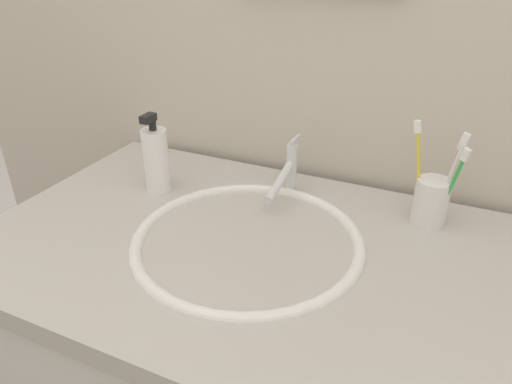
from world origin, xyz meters
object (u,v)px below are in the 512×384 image
faucet (289,172)px  soap_dispenser (156,159)px  toothbrush_cup (431,202)px  toothbrush_red (450,176)px  toothbrush_yellow (418,165)px  toothbrush_green (453,183)px  toothbrush_white (451,174)px

faucet → soap_dispenser: bearing=-161.0°
toothbrush_cup → toothbrush_red: bearing=4.1°
toothbrush_yellow → toothbrush_red: 0.06m
faucet → toothbrush_yellow: 0.27m
toothbrush_green → toothbrush_white: size_ratio=0.90×
toothbrush_white → toothbrush_red: size_ratio=1.06×
toothbrush_red → soap_dispenser: toothbrush_red is taller
toothbrush_yellow → toothbrush_red: size_ratio=1.11×
soap_dispenser → toothbrush_green: bearing=8.1°
faucet → toothbrush_white: toothbrush_white is taller
faucet → toothbrush_red: size_ratio=0.95×
faucet → toothbrush_yellow: bearing=1.7°
faucet → toothbrush_green: size_ratio=1.00×
faucet → toothbrush_red: 0.32m
faucet → soap_dispenser: size_ratio=0.96×
toothbrush_cup → toothbrush_yellow: bearing=-180.0°
toothbrush_red → toothbrush_white: bearing=-79.4°
toothbrush_cup → toothbrush_yellow: 0.08m
toothbrush_cup → toothbrush_green: 0.07m
toothbrush_green → toothbrush_red: toothbrush_red is taller
toothbrush_yellow → toothbrush_white: (0.06, -0.00, -0.00)m
toothbrush_yellow → toothbrush_red: toothbrush_yellow is taller
toothbrush_white → toothbrush_green: bearing=-69.4°
toothbrush_yellow → soap_dispenser: (-0.53, -0.10, -0.04)m
toothbrush_cup → faucet: bearing=-178.5°
toothbrush_green → toothbrush_white: toothbrush_white is taller
faucet → toothbrush_yellow: (0.26, 0.01, 0.06)m
faucet → toothbrush_white: (0.32, 0.01, 0.06)m
toothbrush_green → toothbrush_red: (-0.01, 0.02, 0.00)m
faucet → toothbrush_white: size_ratio=0.90×
faucet → toothbrush_white: 0.32m
toothbrush_green → toothbrush_yellow: toothbrush_yellow is taller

